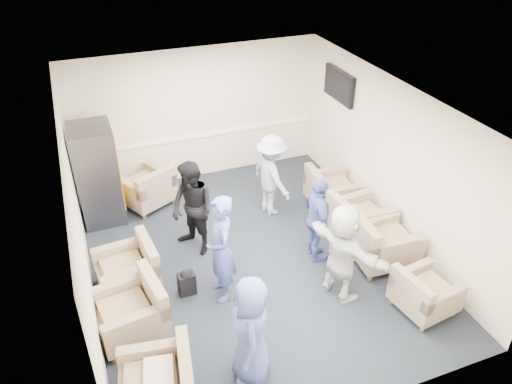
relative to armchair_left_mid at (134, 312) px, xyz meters
name	(u,v)px	position (x,y,z in m)	size (l,w,h in m)	color
floor	(251,259)	(2.02, 0.88, -0.35)	(6.00, 6.00, 0.00)	black
ceiling	(250,105)	(2.02, 0.88, 2.35)	(6.00, 6.00, 0.00)	white
back_wall	(198,115)	(2.02, 3.88, 1.00)	(5.00, 0.02, 2.70)	beige
front_wall	(353,332)	(2.02, -2.12, 1.00)	(5.00, 0.02, 2.70)	beige
left_wall	(78,224)	(-0.48, 0.88, 1.00)	(0.02, 6.00, 2.70)	beige
right_wall	(392,161)	(4.52, 0.88, 1.00)	(0.02, 6.00, 2.70)	beige
chair_rail	(199,136)	(2.02, 3.86, 0.55)	(4.98, 0.04, 0.06)	white
tv	(339,86)	(4.46, 2.68, 1.70)	(0.10, 1.00, 0.58)	black
armchair_left_mid	(134,312)	(0.00, 0.00, 0.00)	(1.00, 1.00, 0.70)	#8C735A
armchair_left_far	(131,270)	(0.10, 0.90, -0.01)	(0.92, 0.92, 0.67)	#8C735A
armchair_right_near	(423,295)	(3.89, -1.08, -0.05)	(0.85, 0.85, 0.60)	#8C735A
armchair_right_midnear	(379,243)	(3.91, 0.09, 0.02)	(1.00, 1.00, 0.75)	#8C735A
armchair_right_midfar	(357,222)	(3.89, 0.72, 0.01)	(0.98, 0.98, 0.72)	#8C735A
armchair_right_far	(329,192)	(3.94, 1.80, -0.01)	(0.90, 0.90, 0.67)	#8C735A
armchair_corner	(148,189)	(0.77, 3.09, 0.00)	(1.17, 1.17, 0.69)	#8C735A
vending_machine	(97,174)	(-0.07, 3.01, 0.55)	(0.73, 0.85, 1.80)	#525159
backpack	(187,281)	(0.84, 0.48, -0.13)	(0.26, 0.20, 0.43)	black
pillow	(159,375)	(0.10, -1.25, 0.16)	(0.44, 0.33, 0.13)	silver
person_front_left	(251,331)	(1.23, -1.23, 0.41)	(0.75, 0.49, 1.53)	#4559A6
person_mid_left	(221,249)	(1.33, 0.26, 0.50)	(0.62, 0.41, 1.70)	#4559A6
person_back_left	(193,209)	(1.24, 1.46, 0.47)	(0.79, 0.62, 1.63)	black
person_back_right	(272,176)	(2.86, 2.06, 0.42)	(1.00, 0.57, 1.55)	silver
person_mid_right	(318,220)	(3.02, 0.55, 0.40)	(0.87, 0.36, 1.49)	#4559A6
person_front_right	(343,252)	(2.97, -0.34, 0.43)	(1.45, 0.46, 1.56)	silver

